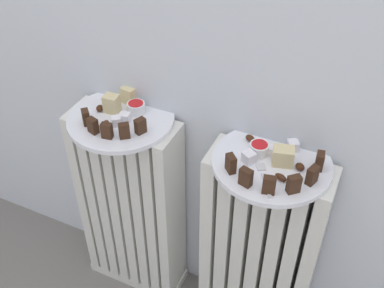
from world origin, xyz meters
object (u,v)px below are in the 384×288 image
at_px(radiator_right, 258,254).
at_px(jam_bowl_left, 136,107).
at_px(plate_right, 272,163).
at_px(fork, 264,177).
at_px(radiator_left, 132,208).
at_px(plate_left, 121,119).
at_px(jam_bowl_right, 259,148).

distance_m(radiator_right, jam_bowl_left, 0.52).
xyz_separation_m(plate_right, jam_bowl_left, (-0.37, 0.04, 0.02)).
distance_m(jam_bowl_left, fork, 0.39).
bearing_deg(radiator_right, radiator_left, -180.00).
distance_m(plate_left, jam_bowl_left, 0.05).
bearing_deg(fork, radiator_right, 91.00).
height_order(radiator_right, jam_bowl_right, jam_bowl_right).
distance_m(jam_bowl_left, jam_bowl_right, 0.34).
distance_m(radiator_left, fork, 0.53).
distance_m(radiator_right, fork, 0.35).
relative_size(radiator_left, jam_bowl_right, 14.17).
bearing_deg(fork, radiator_left, 171.30).
bearing_deg(plate_left, plate_right, 0.00).
bearing_deg(jam_bowl_left, jam_bowl_right, -4.02).
distance_m(plate_right, fork, 0.06).
height_order(plate_left, fork, fork).
relative_size(plate_left, jam_bowl_right, 5.99).
distance_m(radiator_right, jam_bowl_right, 0.36).
relative_size(jam_bowl_left, fork, 0.47).
distance_m(jam_bowl_right, fork, 0.08).
bearing_deg(plate_left, radiator_right, 0.00).
height_order(radiator_left, plate_right, plate_right).
distance_m(plate_left, plate_right, 0.40).
bearing_deg(fork, plate_right, 91.00).
relative_size(radiator_right, plate_left, 2.37).
bearing_deg(jam_bowl_right, fork, -63.30).
xyz_separation_m(plate_left, jam_bowl_right, (0.36, 0.01, 0.02)).
relative_size(radiator_right, plate_right, 2.37).
distance_m(plate_right, jam_bowl_left, 0.38).
distance_m(radiator_left, jam_bowl_left, 0.36).
xyz_separation_m(plate_left, fork, (0.40, -0.06, 0.01)).
bearing_deg(jam_bowl_right, jam_bowl_left, 175.98).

